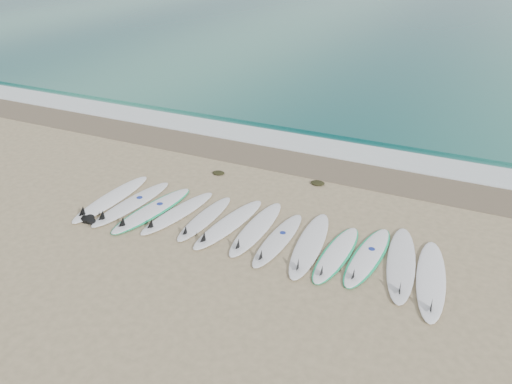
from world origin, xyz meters
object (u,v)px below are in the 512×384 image
at_px(leash_coil, 89,219).
at_px(surfboard_12, 431,280).
at_px(surfboard_6, 255,229).
at_px(surfboard_0, 110,199).

bearing_deg(leash_coil, surfboard_12, 7.47).
xyz_separation_m(surfboard_6, leash_coil, (-3.82, -1.28, -0.01)).
distance_m(surfboard_6, surfboard_12, 3.97).
relative_size(surfboard_0, surfboard_6, 1.08).
height_order(surfboard_12, leash_coil, surfboard_12).
relative_size(surfboard_0, surfboard_12, 1.01).
bearing_deg(leash_coil, surfboard_6, 18.52).
bearing_deg(surfboard_12, leash_coil, -179.46).
xyz_separation_m(surfboard_0, surfboard_6, (4.01, 0.27, -0.00)).
bearing_deg(surfboard_12, surfboard_6, 169.33).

